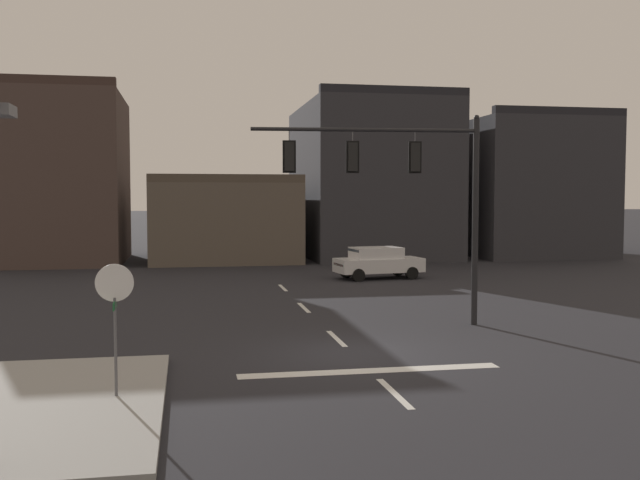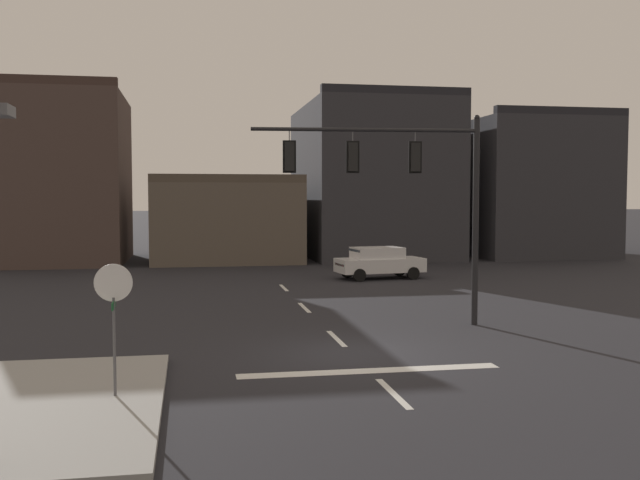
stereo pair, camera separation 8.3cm
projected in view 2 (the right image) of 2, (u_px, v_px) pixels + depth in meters
The scene contains 8 objects.
ground_plane at pixel (351, 353), 19.17m from camera, with size 400.00×400.00×0.00m, color #232328.
sidewalk_near_corner at pixel (31, 408), 13.94m from camera, with size 5.00×8.00×0.15m, color gray.
stop_bar_paint at pixel (370, 371), 17.21m from camera, with size 6.40×0.50×0.01m, color silver.
lane_centreline at pixel (336, 338), 21.14m from camera, with size 0.16×26.40×0.01m.
signal_mast_near_side at pixel (404, 179), 22.94m from camera, with size 7.31×0.86×6.80m.
stop_sign at pixel (114, 298), 14.43m from camera, with size 0.76×0.64×2.83m.
car_lot_nearside at pixel (379, 262), 36.53m from camera, with size 4.62×2.38×1.61m.
building_row at pixel (329, 189), 50.13m from camera, with size 41.44×13.78×11.04m.
Camera 2 is at (-4.22, -18.50, 4.17)m, focal length 40.32 mm.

